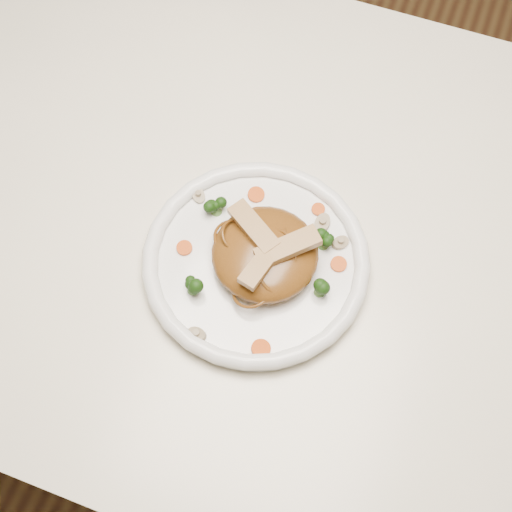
% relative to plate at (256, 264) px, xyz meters
% --- Properties ---
extents(ground, '(4.00, 4.00, 0.00)m').
position_rel_plate_xyz_m(ground, '(-0.00, 0.07, -0.76)').
color(ground, '#4D2E1A').
rests_on(ground, ground).
extents(table, '(1.20, 0.80, 0.75)m').
position_rel_plate_xyz_m(table, '(-0.00, 0.07, -0.11)').
color(table, beige).
rests_on(table, ground).
extents(plate, '(0.34, 0.34, 0.02)m').
position_rel_plate_xyz_m(plate, '(0.00, 0.00, 0.00)').
color(plate, white).
rests_on(plate, table).
extents(noodle_mound, '(0.16, 0.16, 0.04)m').
position_rel_plate_xyz_m(noodle_mound, '(0.01, 0.00, 0.03)').
color(noodle_mound, brown).
rests_on(noodle_mound, plate).
extents(chicken_a, '(0.07, 0.07, 0.01)m').
position_rel_plate_xyz_m(chicken_a, '(0.04, 0.01, 0.06)').
color(chicken_a, tan).
rests_on(chicken_a, noodle_mound).
extents(chicken_b, '(0.08, 0.06, 0.01)m').
position_rel_plate_xyz_m(chicken_b, '(-0.01, 0.02, 0.06)').
color(chicken_b, tan).
rests_on(chicken_b, noodle_mound).
extents(chicken_c, '(0.04, 0.07, 0.01)m').
position_rel_plate_xyz_m(chicken_c, '(0.01, -0.02, 0.05)').
color(chicken_c, tan).
rests_on(chicken_c, noodle_mound).
extents(broccoli_0, '(0.02, 0.02, 0.03)m').
position_rel_plate_xyz_m(broccoli_0, '(0.07, 0.05, 0.02)').
color(broccoli_0, '#1A3C0C').
rests_on(broccoli_0, plate).
extents(broccoli_1, '(0.03, 0.03, 0.03)m').
position_rel_plate_xyz_m(broccoli_1, '(-0.07, 0.05, 0.02)').
color(broccoli_1, '#1A3C0C').
rests_on(broccoli_1, plate).
extents(broccoli_2, '(0.03, 0.03, 0.03)m').
position_rel_plate_xyz_m(broccoli_2, '(-0.06, -0.06, 0.02)').
color(broccoli_2, '#1A3C0C').
rests_on(broccoli_2, plate).
extents(broccoli_3, '(0.03, 0.03, 0.03)m').
position_rel_plate_xyz_m(broccoli_3, '(0.09, -0.01, 0.02)').
color(broccoli_3, '#1A3C0C').
rests_on(broccoli_3, plate).
extents(carrot_0, '(0.02, 0.02, 0.00)m').
position_rel_plate_xyz_m(carrot_0, '(0.05, 0.09, 0.01)').
color(carrot_0, '#D75407').
rests_on(carrot_0, plate).
extents(carrot_1, '(0.02, 0.02, 0.00)m').
position_rel_plate_xyz_m(carrot_1, '(-0.09, -0.02, 0.01)').
color(carrot_1, '#D75407').
rests_on(carrot_1, plate).
extents(carrot_2, '(0.02, 0.02, 0.00)m').
position_rel_plate_xyz_m(carrot_2, '(0.10, 0.03, 0.01)').
color(carrot_2, '#D75407').
rests_on(carrot_2, plate).
extents(carrot_3, '(0.03, 0.03, 0.00)m').
position_rel_plate_xyz_m(carrot_3, '(-0.03, 0.09, 0.01)').
color(carrot_3, '#D75407').
rests_on(carrot_3, plate).
extents(carrot_4, '(0.03, 0.03, 0.00)m').
position_rel_plate_xyz_m(carrot_4, '(0.04, -0.10, 0.01)').
color(carrot_4, '#D75407').
rests_on(carrot_4, plate).
extents(mushroom_0, '(0.02, 0.02, 0.01)m').
position_rel_plate_xyz_m(mushroom_0, '(-0.03, -0.11, 0.01)').
color(mushroom_0, tan).
rests_on(mushroom_0, plate).
extents(mushroom_1, '(0.03, 0.03, 0.01)m').
position_rel_plate_xyz_m(mushroom_1, '(0.09, 0.06, 0.01)').
color(mushroom_1, tan).
rests_on(mushroom_1, plate).
extents(mushroom_2, '(0.03, 0.03, 0.01)m').
position_rel_plate_xyz_m(mushroom_2, '(-0.10, 0.06, 0.01)').
color(mushroom_2, tan).
rests_on(mushroom_2, plate).
extents(mushroom_3, '(0.03, 0.03, 0.01)m').
position_rel_plate_xyz_m(mushroom_3, '(0.06, 0.08, 0.01)').
color(mushroom_3, tan).
rests_on(mushroom_3, plate).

